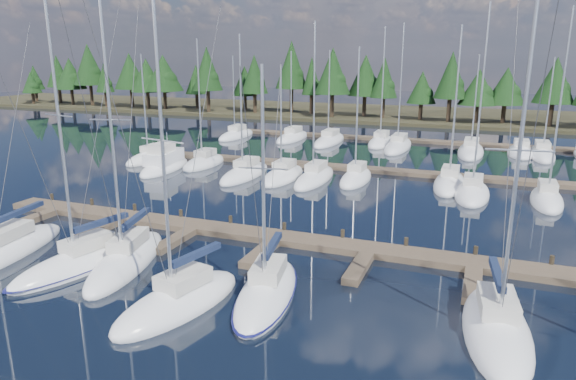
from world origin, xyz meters
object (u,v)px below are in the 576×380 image
at_px(front_sailboat_0, 2,252).
at_px(front_sailboat_3, 179,301).
at_px(front_sailboat_4, 267,292).
at_px(motor_yacht_left, 164,164).
at_px(main_dock, 275,241).
at_px(front_sailboat_1, 83,262).
at_px(front_sailboat_5, 496,329).
at_px(front_sailboat_2, 127,260).

height_order(front_sailboat_0, front_sailboat_3, front_sailboat_3).
bearing_deg(front_sailboat_0, front_sailboat_4, 2.93).
relative_size(front_sailboat_3, motor_yacht_left, 1.56).
xyz_separation_m(main_dock, front_sailboat_3, (-1.03, -9.45, 0.10)).
height_order(front_sailboat_1, front_sailboat_5, front_sailboat_1).
distance_m(main_dock, front_sailboat_5, 14.73).
xyz_separation_m(front_sailboat_2, front_sailboat_5, (19.74, -0.54, -0.00)).
distance_m(front_sailboat_3, front_sailboat_5, 14.40).
distance_m(front_sailboat_3, front_sailboat_4, 4.27).
bearing_deg(front_sailboat_1, main_dock, 39.81).
bearing_deg(motor_yacht_left, front_sailboat_2, -60.53).
height_order(front_sailboat_4, front_sailboat_5, front_sailboat_5).
relative_size(front_sailboat_1, motor_yacht_left, 1.66).
bearing_deg(front_sailboat_1, motor_yacht_left, 113.99).
xyz_separation_m(front_sailboat_2, front_sailboat_3, (5.60, -3.27, -0.00)).
bearing_deg(front_sailboat_0, front_sailboat_3, -6.64).
relative_size(front_sailboat_1, front_sailboat_5, 1.06).
bearing_deg(front_sailboat_5, front_sailboat_1, -178.43).
bearing_deg(front_sailboat_1, front_sailboat_4, 1.38).
bearing_deg(front_sailboat_0, main_dock, 28.88).
height_order(front_sailboat_2, front_sailboat_4, front_sailboat_2).
height_order(front_sailboat_0, front_sailboat_5, front_sailboat_5).
xyz_separation_m(main_dock, front_sailboat_1, (-8.78, -7.32, 0.10)).
height_order(main_dock, motor_yacht_left, motor_yacht_left).
bearing_deg(front_sailboat_3, front_sailboat_5, 10.95).
bearing_deg(front_sailboat_2, main_dock, 42.98).
distance_m(front_sailboat_0, front_sailboat_1, 5.58).
relative_size(front_sailboat_0, motor_yacht_left, 1.52).
xyz_separation_m(front_sailboat_1, front_sailboat_3, (7.74, -2.14, -0.00)).
height_order(front_sailboat_0, motor_yacht_left, front_sailboat_0).
distance_m(front_sailboat_0, front_sailboat_4, 16.84).
relative_size(front_sailboat_3, front_sailboat_4, 1.22).
height_order(front_sailboat_3, front_sailboat_5, front_sailboat_5).
relative_size(front_sailboat_1, front_sailboat_4, 1.30).
xyz_separation_m(main_dock, front_sailboat_0, (-14.33, -7.91, 0.08)).
distance_m(front_sailboat_4, front_sailboat_5, 10.62).
relative_size(front_sailboat_4, front_sailboat_5, 0.82).
distance_m(main_dock, front_sailboat_2, 9.06).
bearing_deg(front_sailboat_3, front_sailboat_4, 34.33).
bearing_deg(main_dock, motor_yacht_left, 140.18).
bearing_deg(front_sailboat_4, front_sailboat_1, -178.62).
relative_size(main_dock, front_sailboat_1, 2.80).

